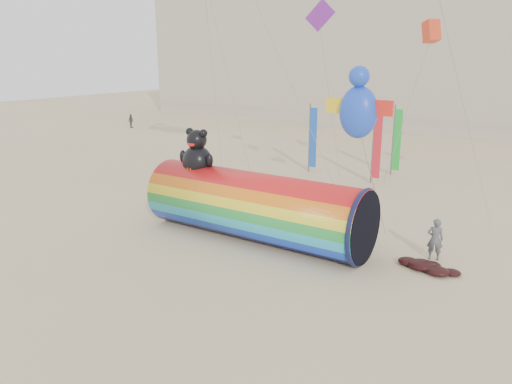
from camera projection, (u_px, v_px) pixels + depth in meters
The scene contains 6 objects.
ground at pixel (229, 247), 23.45m from camera, with size 160.00×160.00×0.00m, color #CCB58C.
hotel_building at pixel (368, 41), 63.91m from camera, with size 60.40×15.40×20.60m.
windsock_assembly at pixel (255, 205), 24.06m from camera, with size 11.31×3.44×5.21m.
kite_handler at pixel (435, 239), 21.75m from camera, with size 0.69×0.45×1.89m, color #4F5256.
fabric_bundle at pixel (427, 266), 20.85m from camera, with size 2.62×1.35×0.41m.
festival_banners at pixel (361, 141), 36.10m from camera, with size 6.25×3.29×5.20m.
Camera 1 is at (13.23, -17.51, 8.75)m, focal length 35.00 mm.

